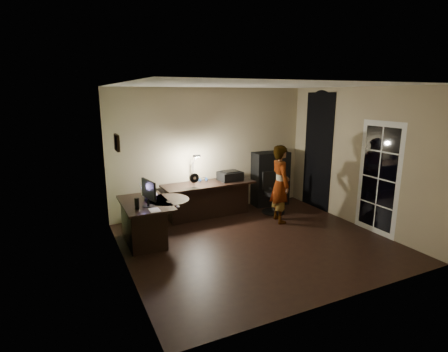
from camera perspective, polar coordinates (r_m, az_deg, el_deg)
name	(u,v)px	position (r m, az deg, el deg)	size (l,w,h in m)	color
floor	(257,242)	(6.33, 5.42, -10.74)	(4.50, 4.00, 0.01)	black
ceiling	(261,85)	(5.79, 6.02, 14.58)	(4.50, 4.00, 0.01)	silver
wall_back	(211,151)	(7.67, -2.07, 4.13)	(4.50, 0.01, 2.70)	tan
wall_front	(347,199)	(4.38, 19.40, -3.58)	(4.50, 0.01, 2.70)	tan
wall_left	(122,182)	(5.15, -16.33, -0.92)	(0.01, 4.00, 2.70)	tan
wall_right	(358,158)	(7.32, 21.01, 2.82)	(0.01, 4.00, 2.70)	tan
green_wall_overlay	(123,182)	(5.15, -16.17, -0.90)	(0.00, 4.00, 2.70)	#4E622F
arched_doorway	(318,152)	(8.14, 15.08, 3.86)	(0.01, 0.90, 2.60)	black
french_door	(379,179)	(7.01, 23.92, -0.38)	(0.02, 0.92, 2.10)	white
framed_picture	(117,143)	(5.50, -17.09, 5.22)	(0.04, 0.30, 0.25)	black
desk_left	(146,222)	(6.33, -12.59, -7.37)	(0.78, 1.28, 0.74)	black
desk_right	(209,200)	(7.47, -2.51, -3.88)	(1.95, 0.68, 0.73)	black
cabinet	(270,179)	(8.27, 7.55, -0.41)	(0.84, 0.42, 1.26)	black
laptop_stand	(150,197)	(6.37, -12.05, -3.37)	(0.22, 0.18, 0.09)	silver
laptop	(149,189)	(6.33, -12.11, -2.17)	(0.28, 0.26, 0.19)	silver
monitor	(148,197)	(5.94, -12.33, -3.39)	(0.10, 0.50, 0.33)	black
mouse	(178,207)	(5.85, -7.50, -4.98)	(0.06, 0.08, 0.03)	silver
phone	(169,202)	(6.14, -8.98, -4.25)	(0.06, 0.12, 0.01)	black
pen	(169,202)	(6.14, -8.93, -4.26)	(0.01, 0.15, 0.01)	black
speaker	(137,204)	(5.86, -14.02, -4.39)	(0.08, 0.08, 0.19)	black
notepad	(155,210)	(5.76, -11.27, -5.51)	(0.17, 0.23, 0.01)	silver
desk_fan	(194,180)	(7.03, -4.92, -0.70)	(0.19, 0.11, 0.30)	black
headphones	(203,179)	(7.55, -3.46, -0.52)	(0.19, 0.08, 0.09)	#244A8A
printer	(230,176)	(7.59, 0.99, 0.06)	(0.48, 0.38, 0.22)	black
desk_lamp	(193,167)	(7.38, -5.09, 1.45)	(0.16, 0.31, 0.68)	black
office_chair	(274,193)	(7.74, 8.15, -2.78)	(0.50, 0.50, 0.89)	black
person	(280,184)	(7.13, 9.18, -1.30)	(0.57, 0.38, 1.58)	#D8A88C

